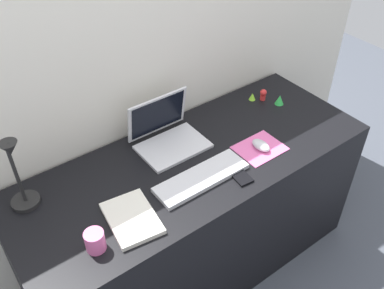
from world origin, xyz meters
name	(u,v)px	position (x,y,z in m)	size (l,w,h in m)	color
ground_plane	(194,261)	(0.00, 0.00, 0.00)	(6.00, 6.00, 0.00)	#474C56
back_wall	(149,107)	(0.00, 0.35, 0.82)	(2.83, 0.05, 1.65)	silver
desk	(194,216)	(0.00, 0.00, 0.37)	(1.63, 0.63, 0.74)	black
laptop	(166,132)	(-0.03, 0.17, 0.79)	(0.30, 0.25, 0.21)	silver
keyboard	(201,178)	(-0.05, -0.12, 0.75)	(0.41, 0.13, 0.02)	silver
mousepad	(260,148)	(0.28, -0.12, 0.74)	(0.21, 0.17, 0.00)	pink
mouse	(261,145)	(0.28, -0.12, 0.76)	(0.06, 0.10, 0.03)	silver
cell_phone	(239,174)	(0.09, -0.19, 0.74)	(0.06, 0.13, 0.01)	black
desk_lamp	(18,176)	(-0.68, 0.16, 0.90)	(0.11, 0.15, 0.34)	black
notebook_pad	(132,218)	(-0.39, -0.13, 0.75)	(0.17, 0.24, 0.02)	silver
coffee_mug	(95,241)	(-0.55, -0.17, 0.78)	(0.07, 0.07, 0.08)	pink
toy_figurine_lime	(252,96)	(0.52, 0.20, 0.76)	(0.03, 0.03, 0.04)	#8CDB33
toy_figurine_green	(280,100)	(0.61, 0.08, 0.77)	(0.05, 0.05, 0.05)	green
toy_figurine_red	(263,94)	(0.57, 0.16, 0.77)	(0.03, 0.03, 0.06)	red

